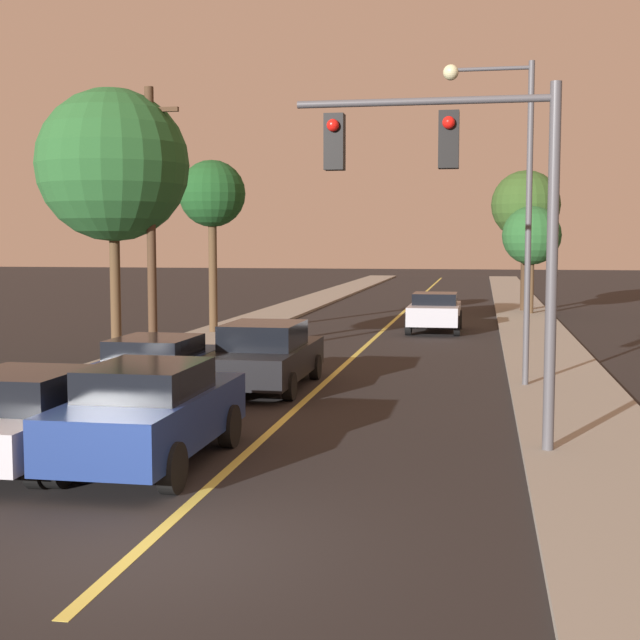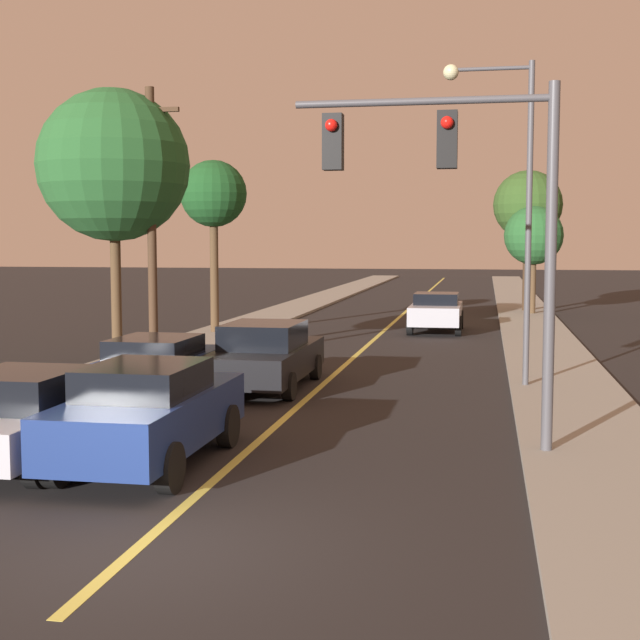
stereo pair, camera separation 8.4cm
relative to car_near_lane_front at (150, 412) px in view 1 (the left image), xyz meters
name	(u,v)px [view 1 (the left image)]	position (x,y,z in m)	size (l,w,h in m)	color
ground_plane	(143,548)	(1.23, -3.47, -0.84)	(200.00, 200.00, 0.00)	black
road_surface	(407,309)	(1.23, 32.53, -0.83)	(8.78, 80.00, 0.01)	black
sidewalk_left	(299,306)	(-4.41, 32.53, -0.78)	(2.50, 80.00, 0.12)	gray
sidewalk_right	(521,309)	(6.87, 32.53, -0.78)	(2.50, 80.00, 0.12)	gray
car_near_lane_front	(150,412)	(0.00, 0.00, 0.00)	(1.88, 4.52, 1.60)	navy
car_near_lane_second	(265,355)	(0.00, 7.32, -0.05)	(2.00, 4.88, 1.56)	black
car_outer_lane_front	(28,416)	(-1.93, -0.16, -0.09)	(1.93, 4.24, 1.46)	#A5A8B2
car_outer_lane_second	(158,367)	(-1.93, 5.44, -0.11)	(1.96, 4.46, 1.39)	navy
car_far_oncoming	(435,311)	(3.21, 21.05, -0.05)	(1.97, 4.22, 1.48)	#A5A8B2
traffic_signal_mast	(466,191)	(4.67, 1.71, 3.40)	(4.16, 0.42, 5.78)	#47474C
streetlamp_right	(508,179)	(5.50, 8.29, 4.01)	(2.05, 0.36, 7.37)	#47474C
utility_pole_left	(151,221)	(-3.76, 9.95, 3.12)	(1.60, 0.24, 7.37)	#422D1E
tree_left_near	(212,196)	(-4.74, 18.59, 4.23)	(2.42, 2.42, 6.24)	#4C3823
tree_left_far	(113,166)	(-4.88, 10.12, 4.62)	(4.10, 4.10, 7.40)	#4C3823
tree_right_near	(526,206)	(6.94, 30.95, 4.27)	(3.25, 3.25, 6.66)	#3D2B1C
tree_right_far	(532,236)	(7.15, 29.26, 2.83)	(2.68, 2.68, 4.91)	#4C3823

